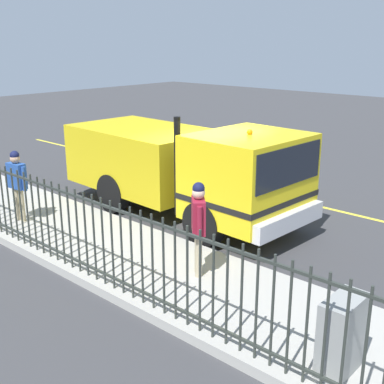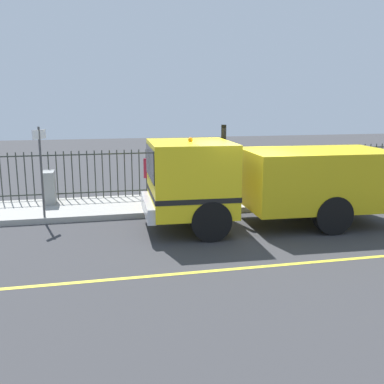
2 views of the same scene
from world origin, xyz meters
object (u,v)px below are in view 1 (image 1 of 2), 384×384
(pedestrian_distant, at_px, (17,178))
(traffic_cone, at_px, (135,165))
(utility_cabinet, at_px, (342,335))
(work_truck, at_px, (190,165))
(worker_standing, at_px, (198,219))

(pedestrian_distant, relative_size, traffic_cone, 2.33)
(utility_cabinet, height_order, traffic_cone, utility_cabinet)
(work_truck, distance_m, traffic_cone, 4.28)
(utility_cabinet, bearing_deg, pedestrian_distant, -91.12)
(worker_standing, height_order, utility_cabinet, worker_standing)
(work_truck, xyz_separation_m, worker_standing, (2.39, 2.37, -0.11))
(work_truck, xyz_separation_m, pedestrian_distant, (3.05, -2.41, -0.14))
(worker_standing, height_order, pedestrian_distant, worker_standing)
(worker_standing, bearing_deg, traffic_cone, 11.57)
(utility_cabinet, distance_m, traffic_cone, 10.45)
(traffic_cone, bearing_deg, worker_standing, 56.76)
(worker_standing, relative_size, pedestrian_distant, 1.04)
(pedestrian_distant, relative_size, utility_cabinet, 1.64)
(worker_standing, xyz_separation_m, traffic_cone, (-4.06, -6.20, -0.84))
(pedestrian_distant, bearing_deg, utility_cabinet, 172.55)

